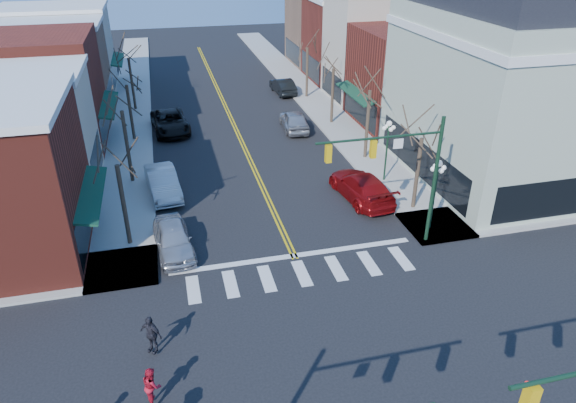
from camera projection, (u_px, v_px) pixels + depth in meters
ground at (343, 363)px, 20.40m from camera, size 160.00×160.00×0.00m
sidewalk_left at (128, 176)px, 35.60m from camera, size 3.50×70.00×0.15m
sidewalk_right at (364, 152)px, 39.32m from camera, size 3.50×70.00×0.15m
bldg_left_stucco_a at (7, 137)px, 31.99m from camera, size 10.00×7.00×7.50m
bldg_left_brick_b at (29, 93)px, 38.60m from camera, size 10.00×9.00×8.50m
bldg_left_tan at (48, 72)px, 45.81m from camera, size 10.00×7.50×7.80m
bldg_left_stucco_b at (60, 51)px, 52.35m from camera, size 10.00×8.00×8.20m
bldg_right_brick_a at (417, 77)px, 43.82m from camera, size 10.00×8.50×8.00m
bldg_right_stucco at (382, 47)px, 49.97m from camera, size 10.00×7.00×10.00m
bldg_right_brick_b at (354, 40)px, 56.74m from camera, size 10.00×8.00×8.50m
bldg_right_tan at (331, 26)px, 63.46m from camera, size 10.00×8.00×9.00m
victorian_corner at (515, 79)px, 33.16m from camera, size 12.25×14.25×13.30m
traffic_mast_far_right at (403, 167)px, 25.68m from camera, size 6.60×0.28×7.20m
lamppost_corner at (436, 183)px, 28.01m from camera, size 0.36×0.36×4.33m
lamppost_midblock at (388, 141)px, 33.57m from camera, size 0.36×0.36×4.33m
tree_left_a at (124, 207)px, 26.89m from camera, size 0.24×0.24×4.76m
tree_left_b at (128, 148)px, 33.66m from camera, size 0.24×0.24×5.04m
tree_left_c at (131, 113)px, 40.62m from camera, size 0.24×0.24×4.55m
tree_left_d at (132, 85)px, 47.37m from camera, size 0.24×0.24×4.90m
tree_right_a at (417, 175)px, 30.50m from camera, size 0.24×0.24×4.62m
tree_right_b at (367, 126)px, 37.21m from camera, size 0.24×0.24×5.18m
tree_right_c at (332, 97)px, 44.13m from camera, size 0.24×0.24×4.83m
tree_right_d at (307, 73)px, 50.93m from camera, size 0.24×0.24×4.97m
car_left_near at (173, 239)px, 27.08m from camera, size 2.29×4.76×1.57m
car_left_mid at (163, 183)px, 32.90m from camera, size 2.39×5.26×1.67m
car_left_far at (170, 122)px, 43.11m from camera, size 3.35×6.27×1.67m
car_right_near at (361, 186)px, 32.38m from camera, size 3.01×6.10×1.71m
car_right_mid at (294, 120)px, 43.48m from camera, size 2.31×5.06×1.68m
car_right_far at (283, 86)px, 53.00m from camera, size 1.99×4.87×1.57m
pedestrian_red_b at (152, 385)px, 18.23m from camera, size 0.75×0.88×1.58m
pedestrian_dark_a at (151, 334)px, 20.41m from camera, size 1.05×0.98×1.74m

